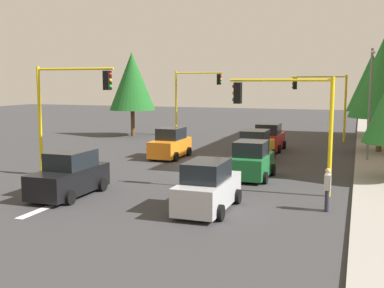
{
  "coord_description": "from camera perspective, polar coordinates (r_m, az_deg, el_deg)",
  "views": [
    {
      "loc": [
        27.15,
        8.62,
        5.01
      ],
      "look_at": [
        0.05,
        -0.96,
        1.2
      ],
      "focal_mm": 44.38,
      "sensor_mm": 36.0,
      "label": 1
    }
  ],
  "objects": [
    {
      "name": "ground_plane",
      "position": [
        28.93,
        1.82,
        -2.43
      ],
      "size": [
        120.0,
        120.0,
        0.0
      ],
      "primitive_type": "plane",
      "color": "#353538"
    },
    {
      "name": "lane_arrow_near",
      "position": [
        20.12,
        -16.73,
        -7.18
      ],
      "size": [
        2.4,
        1.1,
        1.1
      ],
      "color": "silver",
      "rests_on": "ground"
    },
    {
      "name": "traffic_signal_near_left",
      "position": [
        21.41,
        11.4,
        3.92
      ],
      "size": [
        0.36,
        4.59,
        5.21
      ],
      "color": "yellow",
      "rests_on": "ground"
    },
    {
      "name": "traffic_signal_near_right",
      "position": [
        25.57,
        -14.71,
        5.24
      ],
      "size": [
        0.36,
        4.59,
        5.78
      ],
      "color": "yellow",
      "rests_on": "ground"
    },
    {
      "name": "traffic_signal_far_left",
      "position": [
        41.27,
        15.45,
        5.77
      ],
      "size": [
        0.36,
        4.59,
        5.54
      ],
      "color": "yellow",
      "rests_on": "ground"
    },
    {
      "name": "traffic_signal_far_right",
      "position": [
        43.59,
        0.24,
        6.45
      ],
      "size": [
        0.36,
        4.59,
        5.91
      ],
      "color": "yellow",
      "rests_on": "ground"
    },
    {
      "name": "street_lamp_curbside",
      "position": [
        30.78,
        20.65,
        5.84
      ],
      "size": [
        2.15,
        0.28,
        7.0
      ],
      "color": "slate",
      "rests_on": "ground"
    },
    {
      "name": "tree_opposite_side",
      "position": [
        43.8,
        -7.21,
        7.49
      ],
      "size": [
        4.18,
        4.18,
        7.63
      ],
      "color": "brown",
      "rests_on": "ground"
    },
    {
      "name": "tree_roadside_mid",
      "position": [
        35.18,
        21.9,
        7.37
      ],
      "size": [
        4.36,
        4.36,
        7.97
      ],
      "color": "brown",
      "rests_on": "ground"
    },
    {
      "name": "tree_roadside_far",
      "position": [
        45.16,
        20.74,
        6.93
      ],
      "size": [
        4.09,
        4.09,
        7.47
      ],
      "color": "brown",
      "rests_on": "ground"
    },
    {
      "name": "car_yellow",
      "position": [
        30.23,
        7.64,
        -0.34
      ],
      "size": [
        4.02,
        2.03,
        1.98
      ],
      "color": "yellow",
      "rests_on": "ground"
    },
    {
      "name": "car_silver",
      "position": [
        18.56,
        1.92,
        -5.26
      ],
      "size": [
        4.16,
        1.94,
        1.98
      ],
      "color": "#B2B5BA",
      "rests_on": "ground"
    },
    {
      "name": "car_black",
      "position": [
        21.54,
        -14.49,
        -3.7
      ],
      "size": [
        4.19,
        2.01,
        1.98
      ],
      "color": "black",
      "rests_on": "ground"
    },
    {
      "name": "car_orange",
      "position": [
        31.24,
        -2.61,
        -0.03
      ],
      "size": [
        3.87,
        1.95,
        1.98
      ],
      "color": "orange",
      "rests_on": "ground"
    },
    {
      "name": "car_red",
      "position": [
        34.94,
        9.21,
        0.69
      ],
      "size": [
        3.8,
        2.11,
        1.98
      ],
      "color": "red",
      "rests_on": "ground"
    },
    {
      "name": "car_green",
      "position": [
        24.74,
        7.16,
        -2.08
      ],
      "size": [
        3.63,
        2.07,
        1.98
      ],
      "color": "#1E7238",
      "rests_on": "ground"
    },
    {
      "name": "pedestrian_crossing",
      "position": [
        19.13,
        15.97,
        -5.13
      ],
      "size": [
        0.4,
        0.24,
        1.7
      ],
      "color": "#262638",
      "rests_on": "ground"
    }
  ]
}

